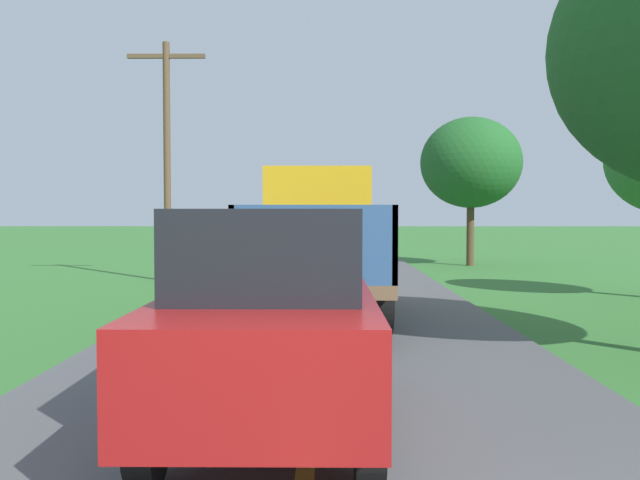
# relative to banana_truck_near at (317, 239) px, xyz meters

# --- Properties ---
(banana_truck_near) EXTENTS (2.38, 5.82, 2.80)m
(banana_truck_near) POSITION_rel_banana_truck_near_xyz_m (0.00, 0.00, 0.00)
(banana_truck_near) COLOR #2D2D30
(banana_truck_near) RESTS_ON road_surface
(utility_pole_roadside) EXTENTS (2.23, 0.20, 6.86)m
(utility_pole_roadside) POSITION_rel_banana_truck_near_xyz_m (-4.41, 6.59, 2.28)
(utility_pole_roadside) COLOR brown
(utility_pole_roadside) RESTS_ON ground
(roadside_tree_near_left) EXTENTS (3.75, 3.75, 5.54)m
(roadside_tree_near_left) POSITION_rel_banana_truck_near_xyz_m (5.57, 12.49, 2.37)
(roadside_tree_near_left) COLOR #4C3823
(roadside_tree_near_left) RESTS_ON ground
(following_car) EXTENTS (1.74, 4.10, 1.92)m
(following_car) POSITION_rel_banana_truck_near_xyz_m (-0.29, -7.10, -0.40)
(following_car) COLOR maroon
(following_car) RESTS_ON road_surface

